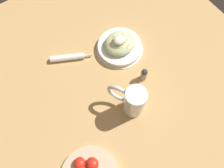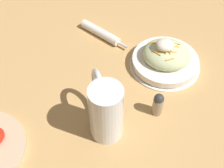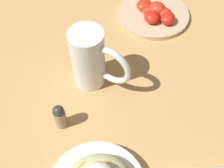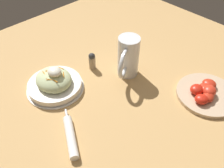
{
  "view_description": "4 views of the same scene",
  "coord_description": "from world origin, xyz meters",
  "px_view_note": "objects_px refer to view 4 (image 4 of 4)",
  "views": [
    {
      "loc": [
        0.18,
        0.28,
        0.94
      ],
      "look_at": [
        -0.03,
        -0.01,
        0.09
      ],
      "focal_mm": 38.38,
      "sensor_mm": 36.0,
      "label": 1
    },
    {
      "loc": [
        -0.16,
        0.49,
        0.67
      ],
      "look_at": [
        -0.06,
        -0.01,
        0.06
      ],
      "focal_mm": 49.32,
      "sensor_mm": 36.0,
      "label": 2
    },
    {
      "loc": [
        -0.23,
        -0.3,
        0.58
      ],
      "look_at": [
        -0.05,
        0.01,
        0.08
      ],
      "focal_mm": 44.32,
      "sensor_mm": 36.0,
      "label": 3
    },
    {
      "loc": [
        0.42,
        -0.45,
        0.63
      ],
      "look_at": [
        -0.01,
        -0.04,
        0.06
      ],
      "focal_mm": 38.68,
      "sensor_mm": 36.0,
      "label": 4
    }
  ],
  "objects_px": {
    "beer_mug": "(128,59)",
    "napkin_roll": "(71,136)",
    "salt_shaker": "(92,61)",
    "salad_plate": "(54,82)",
    "tomato_plate": "(206,93)"
  },
  "relations": [
    {
      "from": "salad_plate",
      "to": "salt_shaker",
      "type": "distance_m",
      "value": 0.18
    },
    {
      "from": "salt_shaker",
      "to": "salad_plate",
      "type": "bearing_deg",
      "value": -91.5
    },
    {
      "from": "napkin_roll",
      "to": "salt_shaker",
      "type": "height_order",
      "value": "salt_shaker"
    },
    {
      "from": "tomato_plate",
      "to": "salt_shaker",
      "type": "height_order",
      "value": "salt_shaker"
    },
    {
      "from": "beer_mug",
      "to": "tomato_plate",
      "type": "xyz_separation_m",
      "value": [
        0.28,
        0.11,
        -0.06
      ]
    },
    {
      "from": "beer_mug",
      "to": "tomato_plate",
      "type": "distance_m",
      "value": 0.31
    },
    {
      "from": "beer_mug",
      "to": "napkin_roll",
      "type": "height_order",
      "value": "beer_mug"
    },
    {
      "from": "tomato_plate",
      "to": "napkin_roll",
      "type": "bearing_deg",
      "value": -112.34
    },
    {
      "from": "beer_mug",
      "to": "salt_shaker",
      "type": "xyz_separation_m",
      "value": [
        -0.12,
        -0.08,
        -0.04
      ]
    },
    {
      "from": "salt_shaker",
      "to": "beer_mug",
      "type": "bearing_deg",
      "value": 32.48
    },
    {
      "from": "napkin_roll",
      "to": "salt_shaker",
      "type": "distance_m",
      "value": 0.34
    },
    {
      "from": "beer_mug",
      "to": "napkin_roll",
      "type": "relative_size",
      "value": 0.94
    },
    {
      "from": "salad_plate",
      "to": "beer_mug",
      "type": "xyz_separation_m",
      "value": [
        0.13,
        0.25,
        0.04
      ]
    },
    {
      "from": "salad_plate",
      "to": "tomato_plate",
      "type": "xyz_separation_m",
      "value": [
        0.4,
        0.37,
        -0.01
      ]
    },
    {
      "from": "salad_plate",
      "to": "napkin_roll",
      "type": "xyz_separation_m",
      "value": [
        0.22,
        -0.09,
        -0.02
      ]
    }
  ]
}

